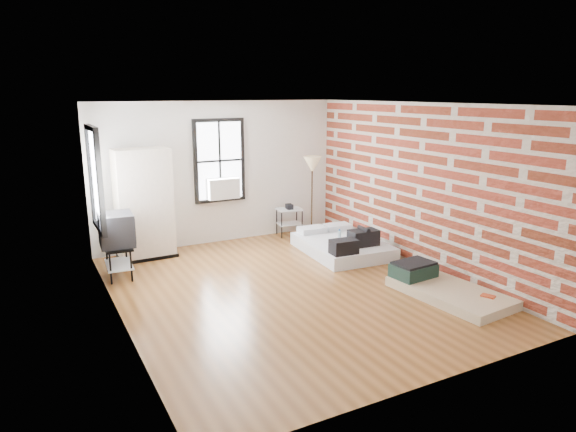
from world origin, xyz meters
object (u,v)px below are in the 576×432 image
mattress_main (343,245)px  mattress_bare (441,287)px  side_table (289,214)px  tv_stand (117,232)px  wardrobe (144,204)px  floor_lamp (312,168)px

mattress_main → mattress_bare: mattress_main is taller
side_table → tv_stand: size_ratio=0.63×
wardrobe → floor_lamp: size_ratio=1.19×
side_table → floor_lamp: (0.38, -0.28, 0.99)m
wardrobe → tv_stand: wardrobe is taller
mattress_bare → side_table: bearing=91.8°
side_table → mattress_main: bearing=-78.4°
mattress_main → floor_lamp: size_ratio=1.13×
mattress_bare → side_table: side_table is taller
floor_lamp → tv_stand: 4.12m
side_table → tv_stand: bearing=-166.1°
mattress_main → floor_lamp: bearing=91.3°
mattress_bare → wardrobe: (-3.49, 3.87, 0.88)m
wardrobe → tv_stand: (-0.64, -0.83, -0.23)m
wardrobe → floor_lamp: bearing=-5.4°
mattress_main → tv_stand: size_ratio=1.79×
mattress_bare → floor_lamp: (-0.11, 3.66, 1.33)m
mattress_main → tv_stand: (-3.96, 0.65, 0.61)m
side_table → mattress_bare: bearing=-82.9°
mattress_main → mattress_bare: 2.40m
wardrobe → floor_lamp: wardrobe is taller
mattress_main → mattress_bare: size_ratio=1.04×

